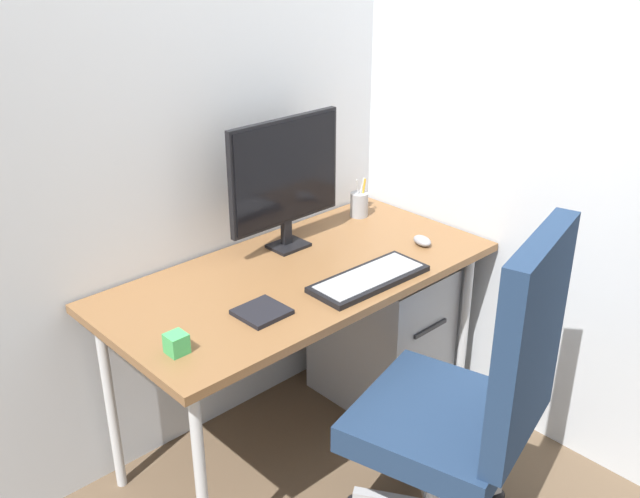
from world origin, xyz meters
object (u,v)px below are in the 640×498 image
Objects in this scene: monitor at (285,175)px; desk_clamp_accessory at (177,344)px; pen_holder at (359,204)px; notebook at (262,312)px; filing_cabinet at (380,331)px; office_chair at (476,395)px; keyboard at (369,279)px; mouse at (422,241)px.

desk_clamp_accessory is (-0.71, -0.34, -0.25)m from monitor.
pen_holder is 1.10× the size of notebook.
filing_cabinet is at bearing -28.93° from monitor.
office_chair is 1.03m from monitor.
notebook is at bearing -139.69° from monitor.
filing_cabinet is 4.17× the size of notebook.
desk_clamp_accessory is (-1.13, -0.36, -0.02)m from pen_holder.
monitor is 2.99× the size of pen_holder.
pen_holder is at bearing 3.11° from monitor.
filing_cabinet is 1.42× the size of keyboard.
monitor reaches higher than mouse.
office_chair reaches higher than pen_holder.
keyboard is 0.37m from mouse.
pen_holder is at bearing 22.78° from notebook.
office_chair is 1.80× the size of filing_cabinet.
mouse is at bearing 53.26° from office_chair.
keyboard is (0.02, -0.41, -0.27)m from monitor.
keyboard is at bearing -154.20° from mouse.
office_chair is 0.86m from filing_cabinet.
mouse is 1.42× the size of desk_clamp_accessory.
notebook is at bearing 1.01° from desk_clamp_accessory.
desk_clamp_accessory reaches higher than mouse.
pen_holder reaches higher than mouse.
pen_holder is at bearing 99.83° from mouse.
pen_holder is at bearing 69.72° from filing_cabinet.
filing_cabinet is 3.78× the size of pen_holder.
filing_cabinet is at bearing -110.28° from pen_holder.
pen_holder is at bearing 63.81° from office_chair.
keyboard reaches higher than notebook.
pen_holder is 2.69× the size of desk_clamp_accessory.
pen_holder reaches higher than keyboard.
notebook is 0.32m from desk_clamp_accessory.
pen_holder is at bearing 17.80° from desk_clamp_accessory.
monitor is 0.59m from notebook.
mouse is at bearing -1.69° from notebook.
mouse is (0.37, 0.07, 0.01)m from keyboard.
pen_holder is (0.42, 0.02, -0.23)m from monitor.
mouse reaches higher than filing_cabinet.
filing_cabinet is at bearing 62.20° from office_chair.
notebook is 2.44× the size of desk_clamp_accessory.
keyboard is at bearing -132.75° from pen_holder.
keyboard is at bearing -5.75° from desk_clamp_accessory.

